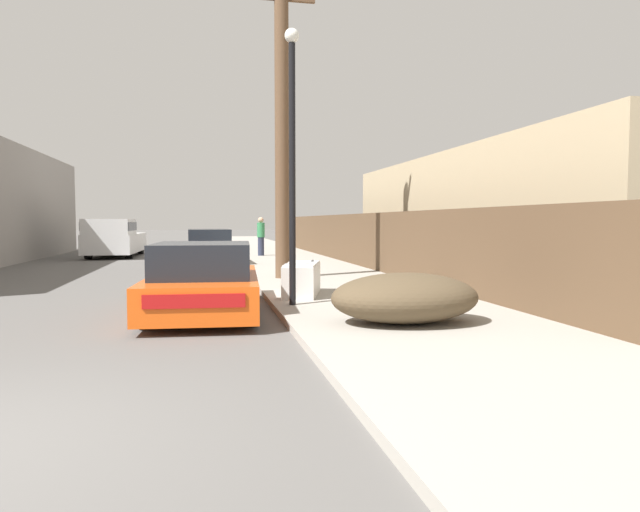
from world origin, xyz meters
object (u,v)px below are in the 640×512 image
Objects in this scene: pickup_truck at (114,238)px; brush_pile at (405,298)px; pedestrian at (261,236)px; discarded_fridge at (302,279)px; car_parked_mid at (209,249)px; utility_pole at (282,122)px; parked_sports_car_red at (204,282)px; street_lamp at (292,147)px.

pickup_truck is 20.88m from brush_pile.
brush_pile is 1.32× the size of pedestrian.
car_parked_mid is (-1.80, 9.65, 0.19)m from discarded_fridge.
utility_pole is (1.90, -5.97, 3.67)m from car_parked_mid.
pedestrian is at bearing 84.62° from parked_sports_car_red.
discarded_fridge is 0.30× the size of pickup_truck.
utility_pole reaches higher than brush_pile.
pickup_truck is 3.45× the size of pedestrian.
discarded_fridge is 0.38× the size of car_parked_mid.
discarded_fridge is at bearing -91.46° from utility_pole.
utility_pole is at bearing -92.43° from pedestrian.
pedestrian is at bearing 59.82° from car_parked_mid.
utility_pole is 10.75m from pedestrian.
pedestrian is at bearing 91.46° from brush_pile.
discarded_fridge is 13.92m from pedestrian.
street_lamp is at bearing -84.18° from car_parked_mid.
utility_pole is 5.22m from street_lamp.
utility_pole is 1.66× the size of street_lamp.
parked_sports_car_red is 3.63m from brush_pile.
discarded_fridge is 9.82m from car_parked_mid.
discarded_fridge is 5.33m from utility_pole.
discarded_fridge is at bearing -80.84° from car_parked_mid.
pickup_truck reaches higher than brush_pile.
brush_pile is at bearing -79.52° from car_parked_mid.
pedestrian reaches higher than brush_pile.
discarded_fridge is 0.41× the size of parked_sports_car_red.
brush_pile is (0.88, -7.19, -3.81)m from utility_pole.
parked_sports_car_red is 11.07m from car_parked_mid.
car_parked_mid is 0.77× the size of pickup_truck.
car_parked_mid is at bearing 101.91° from brush_pile.
utility_pole is (0.09, 3.68, 3.85)m from discarded_fridge.
discarded_fridge is 2.45m from parked_sports_car_red.
discarded_fridge is 1.03× the size of pedestrian.
brush_pile is at bearing 110.96° from pickup_truck.
parked_sports_car_red is at bearing -92.42° from car_parked_mid.
discarded_fridge is at bearing -92.17° from pedestrian.
pickup_truck is 1.19× the size of street_lamp.
utility_pole is at bearing 117.55° from pickup_truck.
pickup_truck is 18.50m from street_lamp.
street_lamp is 3.58m from brush_pile.
brush_pile is (2.78, -13.16, -0.14)m from car_parked_mid.
parked_sports_car_red reaches higher than brush_pile.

